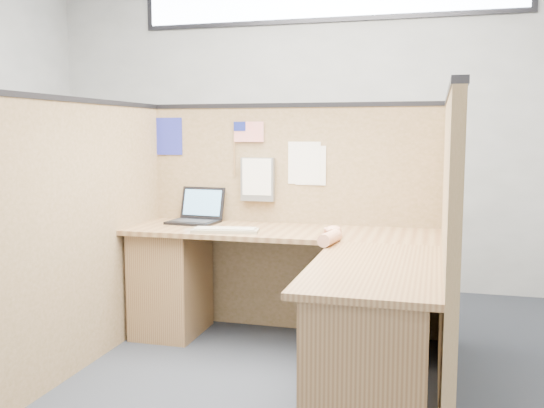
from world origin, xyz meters
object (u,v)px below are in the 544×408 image
(l_desk, at_px, (295,301))
(laptop, at_px, (197,214))
(keyboard, at_px, (225,230))
(mouse, at_px, (333,234))

(l_desk, distance_m, laptop, 1.07)
(l_desk, height_order, laptop, laptop)
(laptop, bearing_deg, keyboard, -41.80)
(l_desk, distance_m, mouse, 0.45)
(l_desk, relative_size, mouse, 18.33)
(laptop, distance_m, keyboard, 0.48)
(laptop, height_order, mouse, laptop)
(l_desk, height_order, mouse, mouse)
(l_desk, distance_m, keyboard, 0.64)
(l_desk, xyz_separation_m, mouse, (0.18, 0.19, 0.36))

